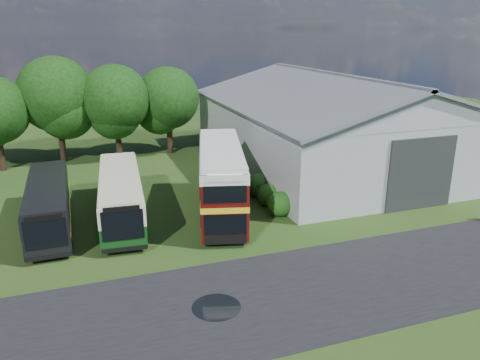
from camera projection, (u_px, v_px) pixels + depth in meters
name	position (u px, v px, depth m)	size (l,w,h in m)	color
ground	(227.00, 271.00, 23.96)	(120.00, 120.00, 0.00)	#1D3D13
asphalt_road	(307.00, 290.00, 22.22)	(60.00, 8.00, 0.02)	black
puddle	(216.00, 308.00, 20.79)	(2.20, 2.20, 0.01)	black
storage_shed	(331.00, 118.00, 41.75)	(18.80, 24.80, 8.15)	gray
tree_mid	(56.00, 95.00, 41.76)	(6.80, 6.80, 9.60)	black
tree_right_a	(115.00, 99.00, 42.60)	(6.26, 6.26, 8.83)	black
tree_right_b	(168.00, 98.00, 44.97)	(5.98, 5.98, 8.45)	black
shrub_front	(280.00, 215.00, 31.11)	(1.70, 1.70, 1.70)	#194714
shrub_mid	(268.00, 205.00, 32.90)	(1.60, 1.60, 1.60)	#194714
shrub_back	(258.00, 196.00, 34.70)	(1.80, 1.80, 1.80)	#194714
bus_green_single	(121.00, 195.00, 29.99)	(3.43, 11.22, 3.05)	black
bus_maroon_double	(221.00, 180.00, 30.67)	(5.45, 11.16, 4.65)	black
bus_dark_single	(49.00, 204.00, 28.77)	(2.52, 10.47, 2.88)	black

